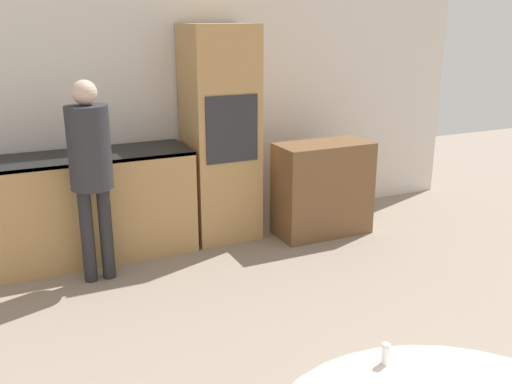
{
  "coord_description": "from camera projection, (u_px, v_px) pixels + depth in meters",
  "views": [
    {
      "loc": [
        -1.33,
        0.27,
        2.05
      ],
      "look_at": [
        -0.05,
        3.02,
        1.12
      ],
      "focal_mm": 40.0,
      "sensor_mm": 36.0,
      "label": 1
    }
  ],
  "objects": [
    {
      "name": "person_standing",
      "position": [
        90.0,
        160.0,
        4.37
      ],
      "size": [
        0.33,
        0.33,
        1.61
      ],
      "color": "#262628",
      "rests_on": "ground_plane"
    },
    {
      "name": "sideboard",
      "position": [
        323.0,
        189.0,
        5.53
      ],
      "size": [
        0.92,
        0.45,
        0.91
      ],
      "color": "brown",
      "rests_on": "ground_plane"
    },
    {
      "name": "kitchen_counter",
      "position": [
        22.0,
        214.0,
        4.74
      ],
      "size": [
        2.89,
        0.6,
        0.93
      ],
      "color": "tan",
      "rests_on": "ground_plane"
    },
    {
      "name": "salt_shaker",
      "position": [
        386.0,
        354.0,
        2.19
      ],
      "size": [
        0.03,
        0.03,
        0.09
      ],
      "color": "white",
      "rests_on": "dining_table"
    },
    {
      "name": "wall_back",
      "position": [
        147.0,
        101.0,
        5.29
      ],
      "size": [
        7.0,
        0.05,
        2.6
      ],
      "color": "silver",
      "rests_on": "ground_plane"
    },
    {
      "name": "oven_unit",
      "position": [
        220.0,
        134.0,
        5.32
      ],
      "size": [
        0.62,
        0.59,
        2.0
      ],
      "color": "tan",
      "rests_on": "ground_plane"
    }
  ]
}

